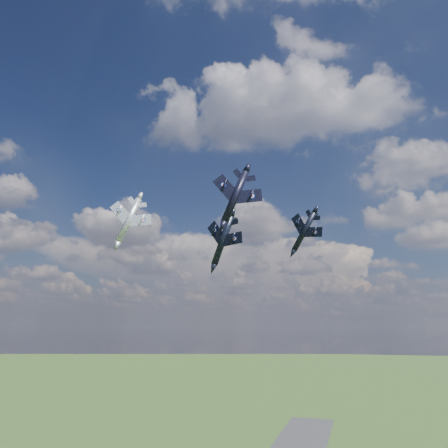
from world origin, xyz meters
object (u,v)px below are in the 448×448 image
(jet_lead_navy, at_px, (223,240))
(jet_right_navy, at_px, (235,196))
(jet_left_silver, at_px, (129,220))
(jet_high_navy, at_px, (304,231))

(jet_lead_navy, xyz_separation_m, jet_right_navy, (9.05, -23.10, 2.42))
(jet_left_silver, bearing_deg, jet_lead_navy, -13.03)
(jet_right_navy, relative_size, jet_left_silver, 0.85)
(jet_high_navy, height_order, jet_left_silver, jet_high_navy)
(jet_high_navy, relative_size, jet_left_silver, 0.98)
(jet_lead_navy, bearing_deg, jet_high_navy, 72.80)
(jet_high_navy, bearing_deg, jet_lead_navy, -105.56)
(jet_lead_navy, distance_m, jet_left_silver, 22.61)
(jet_lead_navy, relative_size, jet_right_navy, 1.19)
(jet_high_navy, xyz_separation_m, jet_left_silver, (-37.44, -22.12, 0.30))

